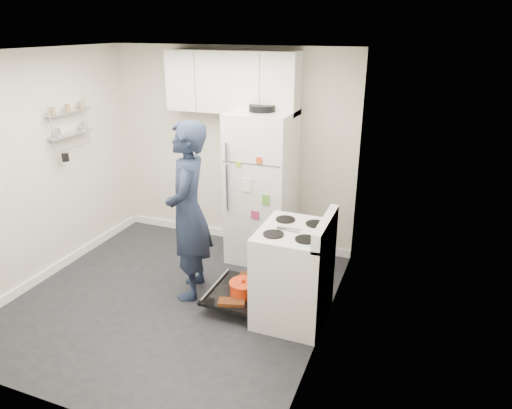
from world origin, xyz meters
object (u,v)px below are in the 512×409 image
at_px(refrigerator, 262,187).
at_px(person, 188,212).
at_px(electric_range, 292,275).
at_px(open_oven_door, 239,290).

relative_size(refrigerator, person, 1.01).
xyz_separation_m(refrigerator, person, (-0.41, -1.05, 0.02)).
distance_m(electric_range, open_oven_door, 0.62).
xyz_separation_m(electric_range, open_oven_door, (-0.55, -0.02, -0.28)).
bearing_deg(person, electric_range, 69.71).
xyz_separation_m(electric_range, person, (-1.14, 0.05, 0.47)).
height_order(electric_range, person, person).
bearing_deg(person, refrigerator, 140.74).
height_order(refrigerator, person, refrigerator).
height_order(open_oven_door, person, person).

